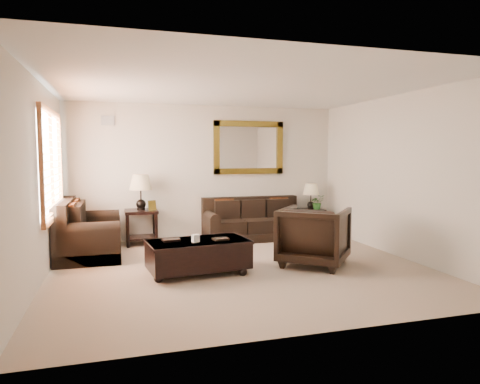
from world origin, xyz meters
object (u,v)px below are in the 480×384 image
object	(u,v)px
end_table_right	(311,201)
armchair	(314,233)
end_table_left	(141,199)
sofa	(254,224)
loveseat	(86,235)
coffee_table	(198,253)

from	to	relation	value
end_table_right	armchair	world-z (taller)	end_table_right
end_table_left	armchair	bearing A→B (deg)	-43.01
sofa	end_table_left	world-z (taller)	end_table_left
loveseat	end_table_left	bearing A→B (deg)	-54.45
loveseat	end_table_right	bearing A→B (deg)	-80.68
loveseat	armchair	bearing A→B (deg)	-115.34
sofa	armchair	distance (m)	2.27
sofa	armchair	world-z (taller)	armchair
coffee_table	end_table_left	bearing A→B (deg)	99.25
armchair	end_table_left	bearing A→B (deg)	-2.46
coffee_table	loveseat	bearing A→B (deg)	128.30
sofa	coffee_table	distance (m)	2.73
loveseat	sofa	bearing A→B (deg)	-78.92
loveseat	end_table_right	distance (m)	4.58
loveseat	coffee_table	size ratio (longest dim) A/B	1.13
sofa	loveseat	world-z (taller)	loveseat
sofa	end_table_right	size ratio (longest dim) A/B	1.86
end_table_left	armchair	world-z (taller)	end_table_left
end_table_right	armchair	xyz separation A→B (m)	(-1.07, -2.36, -0.21)
sofa	end_table_right	xyz separation A→B (m)	(1.31, 0.11, 0.41)
loveseat	armchair	distance (m)	3.80
loveseat	end_table_right	world-z (taller)	end_table_right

